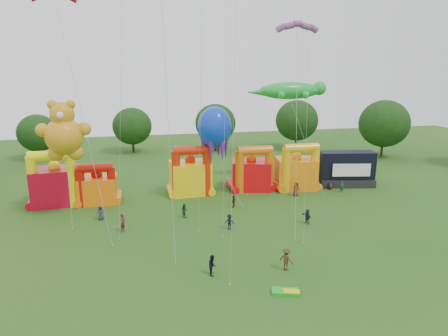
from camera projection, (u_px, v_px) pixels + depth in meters
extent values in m
plane|color=#205517|center=(260.00, 318.00, 27.04)|extent=(160.00, 160.00, 0.00)
cylinder|color=#352314|center=(382.00, 147.00, 76.17)|extent=(0.44, 0.44, 3.72)
ellipsoid|color=#163510|center=(384.00, 124.00, 75.07)|extent=(9.30, 9.30, 8.89)
cylinder|color=#352314|center=(296.00, 141.00, 83.67)|extent=(0.44, 0.44, 3.51)
ellipsoid|color=#163510|center=(297.00, 120.00, 82.63)|extent=(8.77, 8.78, 8.39)
cylinder|color=#352314|center=(216.00, 143.00, 81.94)|extent=(0.44, 0.44, 3.30)
ellipsoid|color=#163510|center=(215.00, 123.00, 80.96)|extent=(8.25, 8.25, 7.88)
cylinder|color=#352314|center=(133.00, 145.00, 80.39)|extent=(0.44, 0.44, 3.09)
ellipsoid|color=#163510|center=(132.00, 126.00, 79.48)|extent=(7.73, 7.72, 7.38)
cylinder|color=#352314|center=(40.00, 152.00, 74.11)|extent=(0.44, 0.44, 2.88)
ellipsoid|color=#163510|center=(38.00, 133.00, 73.26)|extent=(7.20, 7.20, 6.88)
cube|color=red|center=(56.00, 186.00, 49.52)|extent=(5.82, 4.79, 4.50)
cylinder|color=#FFF20D|center=(34.00, 183.00, 47.32)|extent=(1.22, 1.22, 6.43)
cylinder|color=#FFF20D|center=(72.00, 181.00, 48.22)|extent=(1.22, 1.22, 6.43)
cylinder|color=#FFF20D|center=(50.00, 156.00, 46.99)|extent=(4.94, 1.28, 1.28)
sphere|color=#FFF20D|center=(54.00, 166.00, 48.91)|extent=(1.40, 1.40, 1.40)
cube|color=orange|center=(98.00, 190.00, 50.07)|extent=(4.68, 3.77, 3.36)
cylinder|color=#BF0F09|center=(81.00, 188.00, 48.26)|extent=(1.02, 1.02, 4.80)
cylinder|color=#BF0F09|center=(112.00, 186.00, 49.01)|extent=(1.02, 1.02, 4.80)
cylinder|color=#BF0F09|center=(95.00, 168.00, 48.05)|extent=(4.11, 1.07, 1.07)
sphere|color=#BF0F09|center=(97.00, 174.00, 49.60)|extent=(1.40, 1.40, 1.40)
cube|color=yellow|center=(190.00, 178.00, 53.66)|extent=(5.43, 4.46, 4.36)
cylinder|color=red|center=(176.00, 175.00, 51.59)|extent=(1.14, 1.14, 6.22)
cylinder|color=red|center=(207.00, 173.00, 52.44)|extent=(1.14, 1.14, 6.22)
cylinder|color=red|center=(191.00, 150.00, 51.26)|extent=(4.61, 1.20, 1.20)
sphere|color=red|center=(190.00, 160.00, 53.07)|extent=(1.40, 1.40, 1.40)
cube|color=red|center=(251.00, 175.00, 55.80)|extent=(6.27, 5.51, 4.04)
cylinder|color=orange|center=(240.00, 172.00, 53.68)|extent=(1.18, 1.18, 5.78)
cylinder|color=orange|center=(269.00, 171.00, 54.55)|extent=(1.18, 1.18, 5.78)
cylinder|color=orange|center=(255.00, 151.00, 53.42)|extent=(4.76, 1.24, 1.24)
sphere|color=orange|center=(251.00, 159.00, 55.24)|extent=(1.40, 1.40, 1.40)
cube|color=orange|center=(296.00, 173.00, 56.18)|extent=(6.06, 5.18, 4.23)
cylinder|color=#FFB10D|center=(286.00, 171.00, 54.03)|extent=(1.19, 1.19, 6.05)
cylinder|color=#FFB10D|center=(315.00, 169.00, 54.91)|extent=(1.19, 1.19, 6.05)
cylinder|color=#FFB10D|center=(301.00, 148.00, 53.74)|extent=(4.81, 1.25, 1.25)
sphere|color=#FFB10D|center=(296.00, 157.00, 55.59)|extent=(1.40, 1.40, 1.40)
cube|color=black|center=(346.00, 182.00, 57.53)|extent=(8.13, 4.31, 1.10)
cube|color=black|center=(346.00, 165.00, 57.13)|extent=(8.06, 3.94, 3.86)
cube|color=white|center=(352.00, 170.00, 55.79)|extent=(5.25, 1.09, 1.82)
cylinder|color=black|center=(330.00, 187.00, 55.83)|extent=(0.30, 0.90, 0.90)
cylinder|color=black|center=(369.00, 184.00, 57.12)|extent=(0.30, 0.90, 0.90)
sphere|color=orange|center=(64.00, 136.00, 42.68)|extent=(4.01, 4.01, 4.01)
sphere|color=orange|center=(62.00, 114.00, 42.11)|extent=(2.55, 2.55, 2.55)
sphere|color=orange|center=(52.00, 105.00, 41.67)|extent=(1.00, 1.00, 1.00)
sphere|color=orange|center=(70.00, 104.00, 42.05)|extent=(1.00, 1.00, 1.00)
sphere|color=orange|center=(43.00, 130.00, 42.07)|extent=(1.46, 1.46, 1.46)
sphere|color=orange|center=(84.00, 129.00, 42.94)|extent=(1.46, 1.46, 1.46)
sphere|color=orange|center=(56.00, 153.00, 42.91)|extent=(1.64, 1.64, 1.64)
sphere|color=orange|center=(76.00, 153.00, 43.33)|extent=(1.64, 1.64, 1.64)
sphere|color=white|center=(60.00, 115.00, 40.94)|extent=(0.73, 0.73, 0.73)
ellipsoid|color=green|center=(290.00, 91.00, 57.64)|extent=(9.36, 2.92, 2.48)
sphere|color=green|center=(319.00, 88.00, 58.52)|extent=(2.01, 2.01, 2.01)
cone|color=green|center=(258.00, 92.00, 56.69)|extent=(3.65, 1.46, 1.46)
sphere|color=green|center=(298.00, 94.00, 59.54)|extent=(1.10, 1.10, 1.10)
sphere|color=green|center=(306.00, 95.00, 56.77)|extent=(1.10, 1.10, 1.10)
sphere|color=green|center=(274.00, 94.00, 58.78)|extent=(1.10, 1.10, 1.10)
sphere|color=green|center=(281.00, 95.00, 56.00)|extent=(1.10, 1.10, 1.10)
ellipsoid|color=#0D36C9|center=(215.00, 127.00, 51.25)|extent=(4.45, 4.45, 5.34)
cone|color=#591E8C|center=(226.00, 146.00, 52.15)|extent=(1.00, 1.00, 3.56)
cone|color=#591E8C|center=(218.00, 144.00, 53.18)|extent=(1.00, 1.00, 3.56)
cone|color=#591E8C|center=(208.00, 145.00, 52.88)|extent=(1.00, 1.00, 3.56)
cone|color=#591E8C|center=(204.00, 146.00, 51.54)|extent=(1.00, 1.00, 3.56)
cone|color=#591E8C|center=(211.00, 148.00, 50.51)|extent=(1.00, 1.00, 3.56)
cone|color=#591E8C|center=(222.00, 148.00, 50.81)|extent=(1.00, 1.00, 3.56)
cube|color=green|center=(285.00, 292.00, 29.99)|extent=(2.21, 1.56, 0.24)
cube|color=yellow|center=(292.00, 291.00, 29.75)|extent=(1.33, 0.94, 0.10)
imported|color=#2B2944|center=(101.00, 213.00, 44.39)|extent=(0.86, 0.61, 1.64)
imported|color=maroon|center=(123.00, 222.00, 41.20)|extent=(0.67, 0.83, 1.96)
imported|color=#173A23|center=(184.00, 210.00, 45.19)|extent=(0.95, 1.00, 1.62)
imported|color=black|center=(230.00, 222.00, 41.80)|extent=(1.24, 1.07, 1.66)
imported|color=#3C2718|center=(234.00, 201.00, 48.48)|extent=(0.86, 0.95, 1.55)
imported|color=#212638|center=(307.00, 216.00, 43.36)|extent=(0.83, 1.60, 1.65)
imported|color=#5B211A|center=(296.00, 189.00, 52.78)|extent=(0.95, 0.62, 1.93)
imported|color=#183E2D|center=(342.00, 187.00, 54.43)|extent=(0.67, 0.56, 1.57)
imported|color=black|center=(213.00, 265.00, 32.55)|extent=(0.80, 0.95, 1.72)
imported|color=#43311A|center=(286.00, 259.00, 33.27)|extent=(1.36, 1.44, 1.96)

